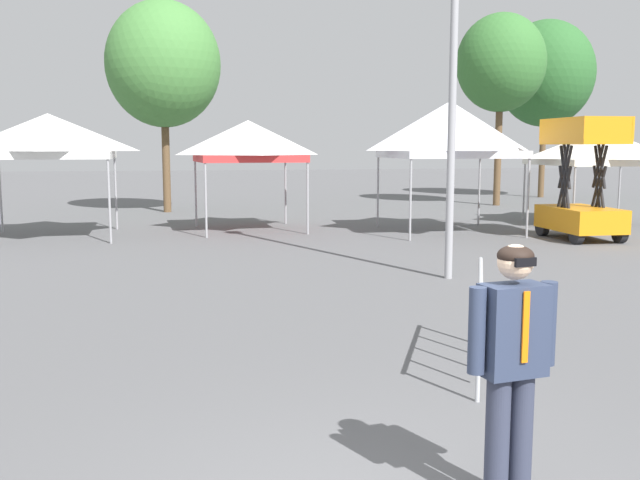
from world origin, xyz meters
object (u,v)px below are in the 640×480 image
canopy_tent_behind_left (48,136)px  canopy_tent_far_right (450,130)px  light_pole_near_lift (455,5)px  tree_behind_tents_left (501,63)px  canopy_tent_left_of_center (248,141)px  crowd_barrier_near_person (480,301)px  tree_behind_tents_center (546,74)px  canopy_tent_behind_right (601,147)px  person_foreground (512,358)px  scissor_lift (581,201)px  tree_behind_tents_right (163,64)px

canopy_tent_behind_left → canopy_tent_far_right: size_ratio=0.92×
light_pole_near_lift → tree_behind_tents_left: size_ratio=1.11×
canopy_tent_left_of_center → crowd_barrier_near_person: size_ratio=1.64×
canopy_tent_far_right → light_pole_near_lift: 7.46m
canopy_tent_left_of_center → crowd_barrier_near_person: canopy_tent_left_of_center is taller
tree_behind_tents_left → tree_behind_tents_center: (4.24, 3.98, 0.07)m
tree_behind_tents_left → canopy_tent_behind_right: bearing=-91.0°
canopy_tent_left_of_center → crowd_barrier_near_person: (1.01, -13.38, -1.81)m
canopy_tent_far_right → person_foreground: canopy_tent_far_right is taller
canopy_tent_far_right → crowd_barrier_near_person: canopy_tent_far_right is taller
canopy_tent_far_right → scissor_lift: canopy_tent_far_right is taller
person_foreground → light_pole_near_lift: bearing=70.4°
tree_behind_tents_right → crowd_barrier_near_person: (3.36, -19.73, -4.61)m
tree_behind_tents_left → tree_behind_tents_right: tree_behind_tents_left is taller
light_pole_near_lift → tree_behind_tents_right: size_ratio=1.12×
tree_behind_tents_left → tree_behind_tents_right: 13.34m
scissor_lift → crowd_barrier_near_person: (-7.22, -9.56, -0.26)m
canopy_tent_behind_left → canopy_tent_behind_right: 16.16m
scissor_lift → person_foreground: bearing=-123.9°
canopy_tent_behind_left → person_foreground: 16.51m
tree_behind_tents_right → crowd_barrier_near_person: bearing=-80.3°
person_foreground → tree_behind_tents_right: bearing=95.8°
canopy_tent_behind_left → tree_behind_tents_right: tree_behind_tents_right is taller
tree_behind_tents_right → tree_behind_tents_left: bearing=1.2°
canopy_tent_behind_right → tree_behind_tents_left: bearing=89.0°
canopy_tent_behind_right → tree_behind_tents_right: (-13.21, 6.98, 2.96)m
light_pole_near_lift → tree_behind_tents_right: light_pole_near_lift is taller
scissor_lift → tree_behind_tents_left: 11.81m
tree_behind_tents_left → tree_behind_tents_center: 5.82m
canopy_tent_left_of_center → tree_behind_tents_left: tree_behind_tents_left is taller
canopy_tent_behind_right → tree_behind_tents_right: size_ratio=0.50×
canopy_tent_behind_right → light_pole_near_lift: (-8.11, -7.67, 2.46)m
canopy_tent_far_right → tree_behind_tents_left: tree_behind_tents_left is taller
light_pole_near_lift → crowd_barrier_near_person: light_pole_near_lift is taller
canopy_tent_behind_left → light_pole_near_lift: light_pole_near_lift is taller
canopy_tent_behind_right → crowd_barrier_near_person: (-9.85, -12.75, -1.64)m
canopy_tent_behind_right → person_foreground: size_ratio=2.15×
canopy_tent_far_right → tree_behind_tents_center: 15.94m
canopy_tent_left_of_center → scissor_lift: canopy_tent_left_of_center is taller
canopy_tent_left_of_center → tree_behind_tents_right: (-2.35, 6.35, 2.80)m
tree_behind_tents_right → canopy_tent_far_right: bearing=-45.7°
light_pole_near_lift → tree_behind_tents_center: (12.48, 18.91, 0.96)m
canopy_tent_behind_left → canopy_tent_left_of_center: size_ratio=1.06×
tree_behind_tents_right → scissor_lift: bearing=-43.9°
canopy_tent_behind_left → tree_behind_tents_right: size_ratio=0.44×
tree_behind_tents_right → tree_behind_tents_center: tree_behind_tents_center is taller
canopy_tent_behind_right → tree_behind_tents_center: 12.53m
tree_behind_tents_center → crowd_barrier_near_person: 28.35m
tree_behind_tents_left → canopy_tent_left_of_center: bearing=-148.9°
tree_behind_tents_center → crowd_barrier_near_person: bearing=-120.6°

